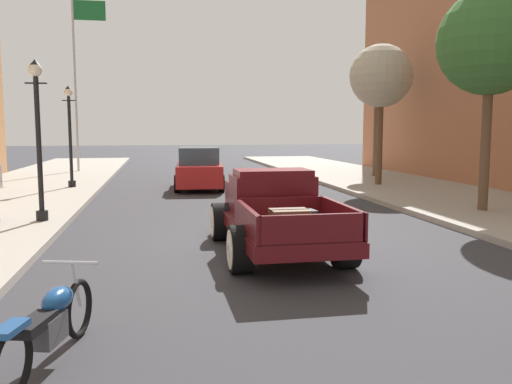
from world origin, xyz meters
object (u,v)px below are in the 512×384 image
at_px(car_background_red, 199,170).
at_px(flagpole, 79,64).
at_px(street_lamp_far, 70,129).
at_px(street_tree_nearest, 491,43).
at_px(hotrod_truck_maroon, 273,212).
at_px(motorcycle_parked, 49,322).
at_px(street_lamp_near, 38,128).
at_px(street_tree_third, 378,77).
at_px(street_tree_second, 381,77).

bearing_deg(car_background_red, flagpole, 123.12).
relative_size(street_lamp_far, street_tree_nearest, 0.65).
bearing_deg(street_lamp_far, hotrod_truck_maroon, -64.19).
distance_m(hotrod_truck_maroon, flagpole, 21.22).
bearing_deg(street_tree_nearest, street_lamp_far, 145.61).
xyz_separation_m(motorcycle_parked, street_tree_nearest, (9.85, 7.76, 4.19)).
distance_m(street_lamp_near, flagpole, 16.59).
relative_size(hotrod_truck_maroon, street_tree_third, 0.85).
xyz_separation_m(street_tree_nearest, street_tree_third, (1.35, 10.64, 0.12)).
bearing_deg(street_lamp_near, street_tree_nearest, -1.88).
height_order(street_lamp_near, flagpole, flagpole).
bearing_deg(flagpole, car_background_red, -56.88).
height_order(street_tree_nearest, street_tree_second, street_tree_nearest).
height_order(motorcycle_parked, car_background_red, car_background_red).
xyz_separation_m(car_background_red, street_tree_second, (7.14, -0.99, 3.65)).
bearing_deg(street_lamp_far, street_lamp_near, -86.47).
distance_m(motorcycle_parked, flagpole, 25.08).
distance_m(flagpole, street_tree_second, 15.94).
bearing_deg(street_tree_nearest, flagpole, 127.54).
bearing_deg(car_background_red, street_tree_second, -7.91).
distance_m(motorcycle_parked, street_tree_nearest, 13.22).
relative_size(street_lamp_near, flagpole, 0.42).
bearing_deg(motorcycle_parked, car_background_red, 80.37).
bearing_deg(street_lamp_near, street_tree_third, 38.48).
bearing_deg(hotrod_truck_maroon, street_tree_second, 57.19).
relative_size(street_lamp_far, street_tree_third, 0.66).
distance_m(street_lamp_near, street_tree_third, 16.66).
xyz_separation_m(street_lamp_far, street_tree_nearest, (12.05, -8.24, 2.25)).
bearing_deg(street_tree_second, car_background_red, 172.09).
relative_size(car_background_red, street_tree_second, 0.79).
relative_size(hotrod_truck_maroon, street_tree_second, 0.89).
bearing_deg(car_background_red, street_tree_nearest, -48.28).
bearing_deg(street_tree_nearest, motorcycle_parked, -141.78).
bearing_deg(street_tree_nearest, street_tree_second, 90.21).
xyz_separation_m(street_lamp_near, street_tree_nearest, (11.56, -0.38, 2.25)).
bearing_deg(street_lamp_near, flagpole, 94.16).
height_order(hotrod_truck_maroon, car_background_red, car_background_red).
relative_size(car_background_red, street_lamp_far, 1.14).
bearing_deg(street_tree_nearest, street_lamp_near, 178.12).
distance_m(hotrod_truck_maroon, street_tree_second, 12.61).
height_order(motorcycle_parked, street_lamp_near, street_lamp_near).
bearing_deg(motorcycle_parked, street_lamp_near, 101.86).
relative_size(motorcycle_parked, street_tree_third, 0.36).
bearing_deg(motorcycle_parked, flagpole, 96.76).
xyz_separation_m(motorcycle_parked, flagpole, (-2.89, 24.33, 5.33)).
bearing_deg(street_lamp_near, motorcycle_parked, -78.14).
relative_size(flagpole, street_tree_nearest, 1.55).
relative_size(street_lamp_near, street_lamp_far, 1.00).
bearing_deg(street_tree_third, hotrod_truck_maroon, -119.96).
height_order(car_background_red, street_lamp_near, street_lamp_near).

